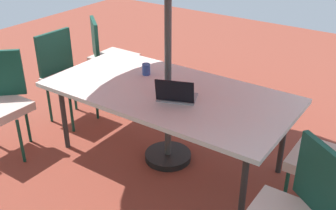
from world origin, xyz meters
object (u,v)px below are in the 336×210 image
at_px(chair_southeast, 109,54).
at_px(laptop, 176,95).
at_px(chair_east, 66,73).
at_px(chair_northeast, 0,99).
at_px(chair_west, 333,157).
at_px(cup, 146,69).
at_px(dining_table, 168,95).

relative_size(chair_southeast, laptop, 2.53).
height_order(chair_east, chair_northeast, same).
relative_size(chair_west, cup, 9.02).
height_order(dining_table, chair_northeast, chair_northeast).
distance_m(dining_table, chair_northeast, 1.59).
distance_m(dining_table, chair_southeast, 1.56).
distance_m(chair_northeast, chair_southeast, 1.49).
relative_size(chair_northeast, chair_west, 1.00).
xyz_separation_m(chair_east, chair_northeast, (0.03, 0.79, 0.00)).
xyz_separation_m(chair_east, chair_southeast, (0.01, -0.70, 0.00)).
distance_m(dining_table, chair_west, 1.44).
bearing_deg(dining_table, chair_southeast, -28.17).
distance_m(laptop, cup, 0.62).
height_order(chair_west, chair_southeast, same).
relative_size(chair_northeast, cup, 9.02).
xyz_separation_m(chair_northeast, chair_west, (-2.82, -0.79, 0.00)).
xyz_separation_m(chair_west, chair_southeast, (2.80, -0.69, 0.00)).
xyz_separation_m(dining_table, laptop, (-0.17, 0.12, 0.09)).
bearing_deg(cup, dining_table, 154.78).
bearing_deg(dining_table, chair_east, -1.52).
bearing_deg(chair_east, chair_southeast, 3.28).
relative_size(dining_table, cup, 20.20).
bearing_deg(cup, chair_northeast, 42.46).
bearing_deg(laptop, chair_northeast, 0.93).
relative_size(chair_northeast, chair_southeast, 1.00).
height_order(chair_west, cup, chair_west).
bearing_deg(dining_table, cup, -25.22).
relative_size(chair_northeast, laptop, 2.53).
bearing_deg(chair_southeast, chair_west, -154.08).
distance_m(chair_southeast, cup, 1.16).
height_order(chair_northeast, chair_southeast, same).
bearing_deg(laptop, chair_southeast, -50.30).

